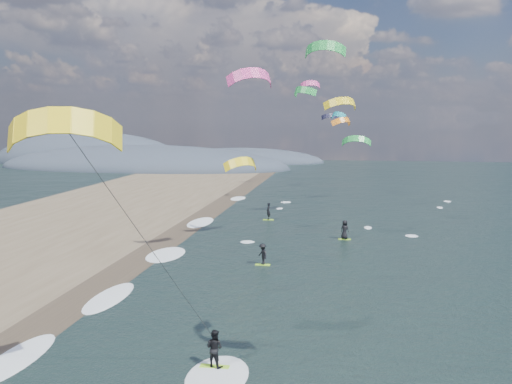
# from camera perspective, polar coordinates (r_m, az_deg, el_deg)

# --- Properties ---
(wet_sand_strip) EXTENTS (3.00, 240.00, 0.00)m
(wet_sand_strip) POSITION_cam_1_polar(r_m,az_deg,el_deg) (32.45, -20.65, -12.39)
(wet_sand_strip) COLOR #382D23
(wet_sand_strip) RESTS_ON ground
(coastal_hills) EXTENTS (80.00, 41.00, 15.00)m
(coastal_hills) POSITION_cam_1_polar(r_m,az_deg,el_deg) (133.76, -12.07, 2.66)
(coastal_hills) COLOR #3D4756
(coastal_hills) RESTS_ON ground
(kitesurfer_near_b) EXTENTS (7.07, 8.69, 11.88)m
(kitesurfer_near_b) POSITION_cam_1_polar(r_m,az_deg,el_deg) (20.51, -13.50, -2.12)
(kitesurfer_near_b) COLOR #A5F32A
(kitesurfer_near_b) RESTS_ON ground
(far_kitesurfers) EXTENTS (9.16, 19.49, 1.82)m
(far_kitesurfers) POSITION_cam_1_polar(r_m,az_deg,el_deg) (49.31, 3.78, -4.16)
(far_kitesurfers) COLOR #A5F32A
(far_kitesurfers) RESTS_ON ground
(bg_kite_field) EXTENTS (13.27, 66.79, 10.61)m
(bg_kite_field) POSITION_cam_1_polar(r_m,az_deg,el_deg) (69.38, 6.68, 8.41)
(bg_kite_field) COLOR green
(bg_kite_field) RESTS_ON ground
(shoreline_surf) EXTENTS (2.40, 79.40, 0.11)m
(shoreline_surf) POSITION_cam_1_polar(r_m,az_deg,el_deg) (35.92, -15.14, -10.24)
(shoreline_surf) COLOR white
(shoreline_surf) RESTS_ON ground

